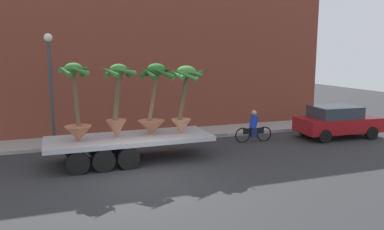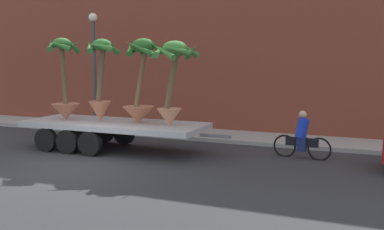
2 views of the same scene
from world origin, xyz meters
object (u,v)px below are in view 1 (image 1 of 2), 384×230
Objects in this scene: potted_palm_middle at (153,104)px; flatbed_trailer at (123,142)px; potted_palm_rear at (77,110)px; potted_palm_extra at (117,103)px; parked_car at (337,121)px; cyclist at (254,128)px; street_lamp at (50,75)px; potted_palm_front at (184,93)px.

flatbed_trailer is at bearing -175.61° from potted_palm_middle.
potted_palm_extra is (1.48, 0.05, 0.21)m from potted_palm_rear.
parked_car is at bearing 3.73° from potted_palm_extra.
cyclist is at bearing 11.29° from potted_palm_extra.
flatbed_trailer is at bearing -169.16° from cyclist.
flatbed_trailer is 4.56m from street_lamp.
street_lamp reaches higher than potted_palm_rear.
potted_palm_middle is 9.56m from parked_car.
parked_car is (10.71, 0.62, 0.06)m from flatbed_trailer.
potted_palm_front is 8.42m from parked_car.
street_lamp reaches higher than flatbed_trailer.
cyclist is at bearing 17.88° from potted_palm_front.
potted_palm_rear is at bearing -170.40° from cyclist.
cyclist is 9.39m from street_lamp.
potted_palm_front is 4.51m from cyclist.
potted_palm_middle is 0.58× the size of street_lamp.
flatbed_trailer is 2.62× the size of potted_palm_extra.
potted_palm_rear is 4.17m from potted_palm_front.
potted_palm_extra is at bearing -168.71° from cyclist.
potted_palm_front is 0.56× the size of street_lamp.
potted_palm_extra is (-0.17, -0.08, 1.56)m from flatbed_trailer.
potted_palm_middle is at bearing -36.78° from street_lamp.
street_lamp is at bearing 105.77° from potted_palm_rear.
potted_palm_front is at bearing -175.44° from parked_car.
potted_palm_front is 5.83m from street_lamp.
street_lamp is at bearing 143.22° from potted_palm_middle.
potted_palm_middle reaches higher than potted_palm_front.
flatbed_trailer is at bearing 179.32° from potted_palm_front.
potted_palm_rear is 1.49m from potted_palm_extra.
potted_palm_rear is 12.44m from parked_car.
potted_palm_extra is (-2.67, -0.05, -0.27)m from potted_palm_front.
flatbed_trailer is 2.56× the size of potted_palm_rear.
parked_car is at bearing -9.80° from street_lamp.
potted_palm_extra is 1.52× the size of cyclist.
cyclist is (6.38, 1.22, -0.10)m from flatbed_trailer.
parked_car is at bearing 4.56° from potted_palm_front.
street_lamp is at bearing 127.97° from potted_palm_extra.
parked_car is (8.21, 0.65, -1.78)m from potted_palm_front.
potted_palm_rear is at bearing -178.55° from potted_palm_front.
cyclist is at bearing 172.14° from parked_car.
street_lamp reaches higher than potted_palm_front.
potted_palm_middle is 5.46m from cyclist.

